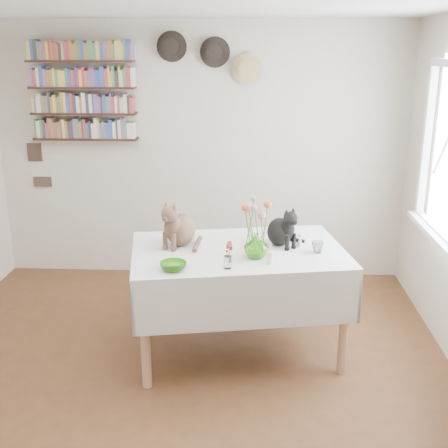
# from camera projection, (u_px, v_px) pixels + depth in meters

# --- Properties ---
(room) EXTENTS (4.08, 4.58, 2.58)m
(room) POSITION_uv_depth(u_px,v_px,m) (167.00, 220.00, 3.36)
(room) COLOR brown
(room) RESTS_ON ground
(dining_table) EXTENTS (1.69, 1.24, 0.83)m
(dining_table) POSITION_uv_depth(u_px,v_px,m) (238.00, 275.00, 4.17)
(dining_table) COLOR white
(dining_table) RESTS_ON room
(tabby_cat) EXTENTS (0.36, 0.39, 0.36)m
(tabby_cat) POSITION_uv_depth(u_px,v_px,m) (181.00, 221.00, 4.16)
(tabby_cat) COLOR brown
(tabby_cat) RESTS_ON dining_table
(black_cat) EXTENTS (0.33, 0.34, 0.31)m
(black_cat) POSITION_uv_depth(u_px,v_px,m) (280.00, 225.00, 4.16)
(black_cat) COLOR black
(black_cat) RESTS_ON dining_table
(flower_vase) EXTENTS (0.23, 0.23, 0.18)m
(flower_vase) POSITION_uv_depth(u_px,v_px,m) (256.00, 246.00, 3.92)
(flower_vase) COLOR #72D039
(flower_vase) RESTS_ON dining_table
(green_bowl) EXTENTS (0.22, 0.22, 0.06)m
(green_bowl) POSITION_uv_depth(u_px,v_px,m) (173.00, 266.00, 3.71)
(green_bowl) COLOR #72D039
(green_bowl) RESTS_ON dining_table
(drinking_glass) EXTENTS (0.12, 0.12, 0.08)m
(drinking_glass) POSITION_uv_depth(u_px,v_px,m) (318.00, 247.00, 4.03)
(drinking_glass) COLOR white
(drinking_glass) RESTS_ON dining_table
(candlestick) EXTENTS (0.04, 0.04, 0.16)m
(candlestick) POSITION_uv_depth(u_px,v_px,m) (270.00, 257.00, 3.81)
(candlestick) COLOR white
(candlestick) RESTS_ON dining_table
(berry_jar) EXTENTS (0.05, 0.05, 0.22)m
(berry_jar) POSITION_uv_depth(u_px,v_px,m) (228.00, 255.00, 3.73)
(berry_jar) COLOR white
(berry_jar) RESTS_ON dining_table
(porcelain_figurine) EXTENTS (0.05, 0.05, 0.10)m
(porcelain_figurine) POSITION_uv_depth(u_px,v_px,m) (300.00, 241.00, 4.15)
(porcelain_figurine) COLOR white
(porcelain_figurine) RESTS_ON dining_table
(flower_bouquet) EXTENTS (0.17, 0.12, 0.39)m
(flower_bouquet) POSITION_uv_depth(u_px,v_px,m) (256.00, 210.00, 3.86)
(flower_bouquet) COLOR #4C7233
(flower_bouquet) RESTS_ON flower_vase
(bookshelf_unit) EXTENTS (1.00, 0.16, 0.91)m
(bookshelf_unit) POSITION_uv_depth(u_px,v_px,m) (83.00, 92.00, 5.29)
(bookshelf_unit) COLOR #321813
(bookshelf_unit) RESTS_ON room
(wall_hats) EXTENTS (0.98, 0.09, 0.48)m
(wall_hats) POSITION_uv_depth(u_px,v_px,m) (211.00, 56.00, 5.16)
(wall_hats) COLOR black
(wall_hats) RESTS_ON room
(wall_art_plaques) EXTENTS (0.21, 0.02, 0.44)m
(wall_art_plaques) POSITION_uv_depth(u_px,v_px,m) (38.00, 165.00, 5.60)
(wall_art_plaques) COLOR #38281E
(wall_art_plaques) RESTS_ON room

